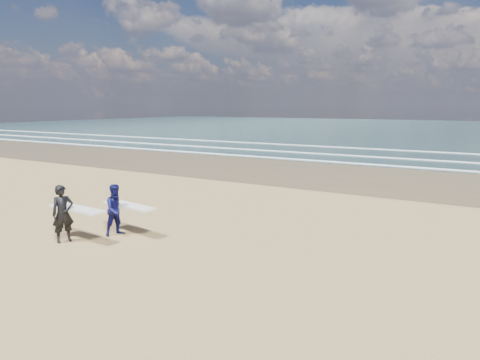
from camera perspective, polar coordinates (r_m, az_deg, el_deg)
The scene contains 2 objects.
surfer_near at distance 14.41m, azimuth -22.34°, elevation -4.09°, with size 2.23×1.08×1.81m.
surfer_far at distance 14.61m, azimuth -15.99°, elevation -3.78°, with size 2.25×1.27×1.70m.
Camera 1 is at (10.44, -7.97, 4.24)m, focal length 32.00 mm.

